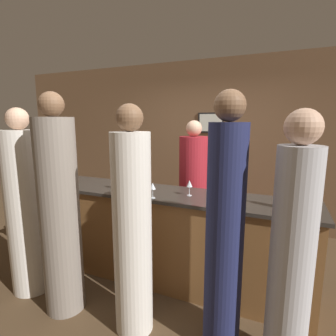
# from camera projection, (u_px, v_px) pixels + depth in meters

# --- Properties ---
(ground_plane) EXTENTS (14.00, 14.00, 0.00)m
(ground_plane) POSITION_uv_depth(u_px,v_px,m) (160.00, 276.00, 3.04)
(ground_plane) COLOR #4C3823
(back_wall) EXTENTS (8.00, 0.08, 2.80)m
(back_wall) POSITION_uv_depth(u_px,v_px,m) (207.00, 143.00, 4.59)
(back_wall) COLOR brown
(back_wall) RESTS_ON ground_plane
(bar_counter) EXTENTS (3.21, 0.64, 1.02)m
(bar_counter) POSITION_uv_depth(u_px,v_px,m) (159.00, 235.00, 2.95)
(bar_counter) COLOR brown
(bar_counter) RESTS_ON ground_plane
(bartender) EXTENTS (0.37, 0.37, 1.79)m
(bartender) POSITION_uv_depth(u_px,v_px,m) (193.00, 194.00, 3.48)
(bartender) COLOR maroon
(bartender) RESTS_ON ground_plane
(guest_0) EXTENTS (0.32, 0.32, 1.91)m
(guest_0) POSITION_uv_depth(u_px,v_px,m) (132.00, 230.00, 2.13)
(guest_0) COLOR silver
(guest_0) RESTS_ON ground_plane
(guest_1) EXTENTS (0.29, 0.29, 1.85)m
(guest_1) POSITION_uv_depth(u_px,v_px,m) (292.00, 255.00, 1.75)
(guest_1) COLOR #B2B2B7
(guest_1) RESTS_ON ground_plane
(guest_2) EXTENTS (0.39, 0.39, 1.91)m
(guest_2) POSITION_uv_depth(u_px,v_px,m) (26.00, 209.00, 2.69)
(guest_2) COLOR silver
(guest_2) RESTS_ON ground_plane
(guest_3) EXTENTS (0.36, 0.36, 2.02)m
(guest_3) POSITION_uv_depth(u_px,v_px,m) (60.00, 214.00, 2.38)
(guest_3) COLOR gray
(guest_3) RESTS_ON ground_plane
(guest_4) EXTENTS (0.28, 0.28, 1.99)m
(guest_4) POSITION_uv_depth(u_px,v_px,m) (225.00, 233.00, 1.95)
(guest_4) COLOR #1E234C
(guest_4) RESTS_ON ground_plane
(wine_bottle_0) EXTENTS (0.08, 0.08, 0.27)m
(wine_bottle_0) POSITION_uv_depth(u_px,v_px,m) (286.00, 197.00, 2.29)
(wine_bottle_0) COLOR black
(wine_bottle_0) RESTS_ON bar_counter
(wine_bottle_1) EXTENTS (0.08, 0.08, 0.29)m
(wine_bottle_1) POSITION_uv_depth(u_px,v_px,m) (138.00, 184.00, 2.72)
(wine_bottle_1) COLOR #19381E
(wine_bottle_1) RESTS_ON bar_counter
(wine_glass_0) EXTENTS (0.06, 0.06, 0.16)m
(wine_glass_0) POSITION_uv_depth(u_px,v_px,m) (153.00, 187.00, 2.60)
(wine_glass_0) COLOR silver
(wine_glass_0) RESTS_ON bar_counter
(wine_glass_1) EXTENTS (0.08, 0.08, 0.14)m
(wine_glass_1) POSITION_uv_depth(u_px,v_px,m) (229.00, 192.00, 2.44)
(wine_glass_1) COLOR silver
(wine_glass_1) RESTS_ON bar_counter
(wine_glass_2) EXTENTS (0.06, 0.06, 0.16)m
(wine_glass_2) POSITION_uv_depth(u_px,v_px,m) (189.00, 184.00, 2.69)
(wine_glass_2) COLOR silver
(wine_glass_2) RESTS_ON bar_counter
(wine_glass_3) EXTENTS (0.07, 0.07, 0.18)m
(wine_glass_3) POSITION_uv_depth(u_px,v_px,m) (117.00, 177.00, 2.94)
(wine_glass_3) COLOR silver
(wine_glass_3) RESTS_ON bar_counter
(wine_glass_4) EXTENTS (0.07, 0.07, 0.16)m
(wine_glass_4) POSITION_uv_depth(u_px,v_px,m) (44.00, 173.00, 3.25)
(wine_glass_4) COLOR silver
(wine_glass_4) RESTS_ON bar_counter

